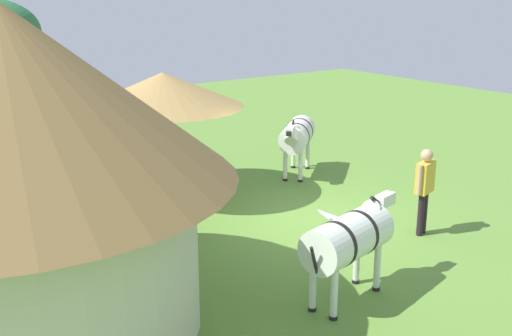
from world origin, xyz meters
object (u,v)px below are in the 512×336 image
shade_umbrella (163,90)px  patio_dining_table (166,171)px  patio_chair_east_end (199,188)px  guest_behind_table (135,142)px  patio_chair_west_end (191,163)px  guest_beside_umbrella (89,176)px  thatched_hut (11,159)px  standing_watcher (425,184)px  zebra_nearest_camera (297,136)px  zebra_by_umbrella (350,238)px  striped_lounge_chair (343,227)px  patio_chair_near_hut (114,181)px

shade_umbrella → patio_dining_table: size_ratio=2.46×
patio_chair_east_end → guest_behind_table: (3.06, 0.07, 0.43)m
patio_chair_west_end → guest_behind_table: 1.61m
patio_chair_west_end → guest_beside_umbrella: 3.18m
patio_dining_table → thatched_hut: bearing=132.7°
standing_watcher → zebra_nearest_camera: bearing=66.7°
patio_chair_east_end → zebra_nearest_camera: 3.59m
patio_dining_table → zebra_by_umbrella: bearing=179.7°
zebra_by_umbrella → thatched_hut: bearing=-127.9°
thatched_hut → striped_lounge_chair: (-0.17, -6.04, -2.33)m
thatched_hut → patio_chair_west_end: size_ratio=6.78×
patio_chair_east_end → patio_chair_west_end: bearing=56.7°
patio_chair_east_end → patio_chair_near_hut: size_ratio=1.00×
thatched_hut → zebra_nearest_camera: bearing=-65.3°
patio_chair_near_hut → guest_beside_umbrella: (-0.74, 0.84, 0.43)m
thatched_hut → striped_lounge_chair: size_ratio=6.50×
striped_lounge_chair → zebra_nearest_camera: 4.42m
guest_beside_umbrella → guest_behind_table: bearing=-75.7°
shade_umbrella → patio_chair_near_hut: (0.42, 1.13, -2.03)m
patio_chair_east_end → guest_beside_umbrella: (0.87, 2.14, 0.43)m
zebra_by_umbrella → shade_umbrella: bearing=166.6°
patio_chair_near_hut → zebra_nearest_camera: 4.85m
patio_chair_near_hut → standing_watcher: (-5.40, -4.20, 0.54)m
shade_umbrella → zebra_by_umbrella: bearing=179.7°
patio_chair_east_end → shade_umbrella: bearing=90.0°
striped_lounge_chair → zebra_by_umbrella: size_ratio=0.41×
patio_chair_east_end → guest_behind_table: size_ratio=0.57×
patio_chair_west_end → striped_lounge_chair: 4.91m
patio_chair_west_end → patio_chair_near_hut: size_ratio=1.00×
thatched_hut → guest_behind_table: thatched_hut is taller
guest_beside_umbrella → patio_chair_near_hut: bearing=-80.8°
thatched_hut → patio_chair_east_end: size_ratio=6.78×
thatched_hut → zebra_nearest_camera: size_ratio=3.29×
zebra_by_umbrella → patio_chair_near_hut: bearing=176.5°
zebra_nearest_camera → thatched_hut: bearing=73.6°
patio_chair_east_end → patio_chair_west_end: (1.83, -0.86, 0.00)m
zebra_nearest_camera → patio_chair_west_end: bearing=27.8°
patio_chair_east_end → striped_lounge_chair: 3.38m
guest_behind_table → striped_lounge_chair: (-6.10, -1.53, -0.71)m
patio_chair_west_end → striped_lounge_chair: (-4.86, -0.60, -0.27)m
patio_chair_west_end → patio_chair_near_hut: (-0.21, 2.16, 0.00)m
patio_chair_near_hut → zebra_by_umbrella: size_ratio=0.40×
shade_umbrella → zebra_nearest_camera: bearing=-95.8°
striped_lounge_chair → zebra_by_umbrella: (-1.85, 1.66, 0.79)m
shade_umbrella → patio_chair_near_hut: shade_umbrella is taller
patio_chair_near_hut → striped_lounge_chair: 5.42m
patio_dining_table → zebra_nearest_camera: bearing=-95.8°
patio_dining_table → zebra_nearest_camera: 3.66m
patio_dining_table → standing_watcher: standing_watcher is taller
guest_behind_table → shade_umbrella: bearing=84.6°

